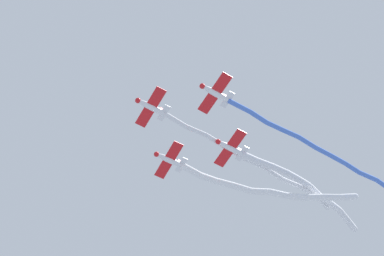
{
  "coord_description": "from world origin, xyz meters",
  "views": [
    {
      "loc": [
        -23.13,
        32.17,
        4.04
      ],
      "look_at": [
        2.19,
        0.45,
        76.9
      ],
      "focal_mm": 61.05,
      "sensor_mm": 36.0,
      "label": 1
    }
  ],
  "objects": [
    {
      "name": "airplane_left_wing",
      "position": [
        -3.24,
        2.68,
        76.59
      ],
      "size": [
        6.07,
        4.68,
        1.51
      ],
      "rotation": [
        0.0,
        0.0,
        1.22
      ],
      "color": "white"
    },
    {
      "name": "smoke_trail_left_wing",
      "position": [
        -8.54,
        -11.34,
        76.48
      ],
      "size": [
        9.44,
        24.66,
        1.41
      ],
      "color": "#4C75DB"
    },
    {
      "name": "airplane_slot",
      "position": [
        0.1,
        -4.92,
        76.79
      ],
      "size": [
        6.06,
        4.67,
        1.51
      ],
      "rotation": [
        0.0,
        0.0,
        1.2
      ],
      "color": "white"
    },
    {
      "name": "smoke_trail_lead",
      "position": [
        -0.62,
        -9.23,
        77.84
      ],
      "size": [
        8.12,
        27.27,
        3.05
      ],
      "color": "white"
    },
    {
      "name": "smoke_trail_right_wing",
      "position": [
        0.1,
        -13.54,
        77.14
      ],
      "size": [
        16.23,
        19.3,
        1.54
      ],
      "color": "white"
    },
    {
      "name": "airplane_right_wing",
      "position": [
        7.7,
        -1.58,
        77.29
      ],
      "size": [
        6.02,
        4.66,
        1.51
      ],
      "rotation": [
        0.0,
        0.0,
        1.16
      ],
      "color": "white"
    },
    {
      "name": "smoke_trail_slot",
      "position": [
        -3.6,
        -17.61,
        78.38
      ],
      "size": [
        5.6,
        22.61,
        4.13
      ],
      "color": "white"
    },
    {
      "name": "airplane_lead",
      "position": [
        4.36,
        6.01,
        76.99
      ],
      "size": [
        6.05,
        4.67,
        1.51
      ],
      "rotation": [
        0.0,
        0.0,
        1.19
      ],
      "color": "white"
    }
  ]
}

